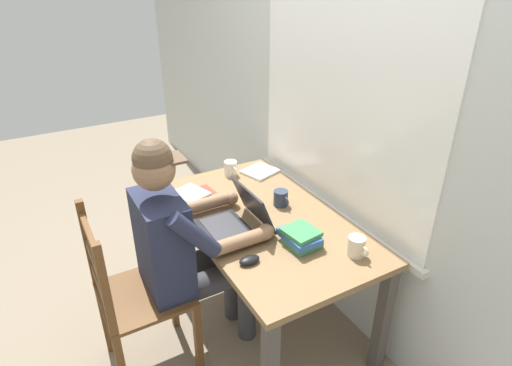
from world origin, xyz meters
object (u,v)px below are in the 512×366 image
computer_mouse (249,260)px  coffee_mug_dark (281,198)px  seated_person (184,243)px  desk (264,232)px  landscape_photo_print (205,190)px  wooden_chair (134,297)px  laptop (237,220)px  coffee_mug_white (357,246)px  coffee_mug_spare (231,168)px  book_stack_main (301,237)px

computer_mouse → coffee_mug_dark: bearing=132.5°
seated_person → computer_mouse: (0.31, 0.20, 0.03)m
desk → landscape_photo_print: landscape_photo_print is taller
wooden_chair → landscape_photo_print: 0.75m
laptop → coffee_mug_dark: bearing=105.8°
desk → coffee_mug_white: (0.49, 0.20, 0.14)m
coffee_mug_spare → coffee_mug_dark: bearing=8.8°
coffee_mug_dark → desk: bearing=-65.5°
wooden_chair → coffee_mug_white: bearing=62.0°
wooden_chair → coffee_mug_dark: 0.92m
desk → wooden_chair: bearing=-90.5°
desk → coffee_mug_dark: 0.21m
landscape_photo_print → coffee_mug_white: bearing=15.2°
wooden_chair → landscape_photo_print: wooden_chair is taller
coffee_mug_dark → book_stack_main: size_ratio=0.59×
wooden_chair → computer_mouse: 0.62m
wooden_chair → book_stack_main: size_ratio=4.77×
wooden_chair → book_stack_main: wooden_chair is taller
seated_person → coffee_mug_white: bearing=52.8°
coffee_mug_white → landscape_photo_print: (-0.93, -0.36, -0.05)m
coffee_mug_white → landscape_photo_print: 1.00m
coffee_mug_white → seated_person: bearing=-127.2°
desk → book_stack_main: size_ratio=6.62×
computer_mouse → coffee_mug_dark: size_ratio=0.84×
seated_person → coffee_mug_dark: size_ratio=10.64×
coffee_mug_white → coffee_mug_spare: bearing=-172.7°
seated_person → desk: bearing=89.3°
computer_mouse → coffee_mug_white: size_ratio=0.83×
wooden_chair → coffee_mug_spare: bearing=123.8°
desk → book_stack_main: bearing=5.0°
coffee_mug_dark → coffee_mug_white: bearing=6.0°
desk → coffee_mug_white: 0.55m
wooden_chair → desk: bearing=89.5°
seated_person → book_stack_main: seated_person is taller
computer_mouse → coffee_mug_spare: 0.91m
wooden_chair → computer_mouse: (0.31, 0.48, 0.25)m
desk → wooden_chair: (-0.01, -0.73, -0.14)m
wooden_chair → book_stack_main: bearing=68.1°
wooden_chair → computer_mouse: size_ratio=9.55×
desk → seated_person: seated_person is taller
coffee_mug_dark → landscape_photo_print: size_ratio=0.91×
seated_person → computer_mouse: seated_person is taller
computer_mouse → coffee_mug_spare: (-0.85, 0.33, 0.03)m
seated_person → landscape_photo_print: seated_person is taller
coffee_mug_white → book_stack_main: coffee_mug_white is taller
landscape_photo_print → coffee_mug_dark: bearing=33.5°
seated_person → coffee_mug_white: (0.50, 0.66, 0.06)m
seated_person → landscape_photo_print: 0.52m
laptop → coffee_mug_spare: 0.62m
seated_person → coffee_mug_spare: (-0.54, 0.52, 0.06)m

